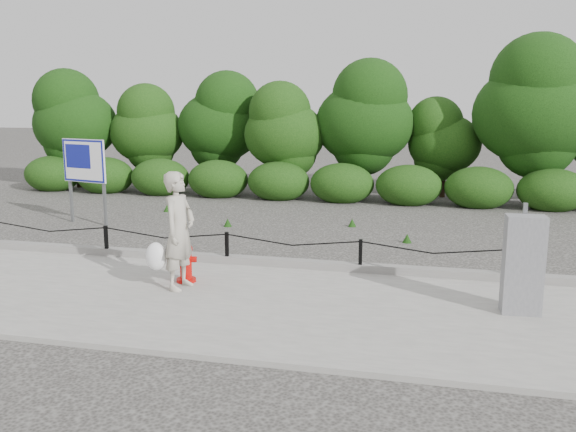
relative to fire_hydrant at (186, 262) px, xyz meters
The scene contains 9 objects.
ground 1.36m from the fire_hydrant, 76.86° to the left, with size 90.00×90.00×0.00m, color #2D2B28.
sidewalk 0.88m from the fire_hydrant, 68.33° to the right, with size 14.00×4.00×0.08m, color gray.
curb 1.37m from the fire_hydrant, 77.35° to the left, with size 14.00×0.22×0.14m, color slate.
chain_barrier 1.29m from the fire_hydrant, 76.86° to the left, with size 10.06×0.06×0.60m.
treeline 10.39m from the fire_hydrant, 84.64° to the left, with size 20.12×3.60×4.83m.
fire_hydrant is the anchor object (origin of this frame).
pedestrian 0.69m from the fire_hydrant, 84.86° to the right, with size 0.79×0.75×1.92m.
utility_cabinet 5.32m from the fire_hydrant, ahead, with size 0.56×0.41×1.58m.
advertising_sign 6.22m from the fire_hydrant, 136.43° to the left, with size 1.31×0.38×2.13m.
Camera 1 is at (3.69, -10.49, 3.16)m, focal length 38.00 mm.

